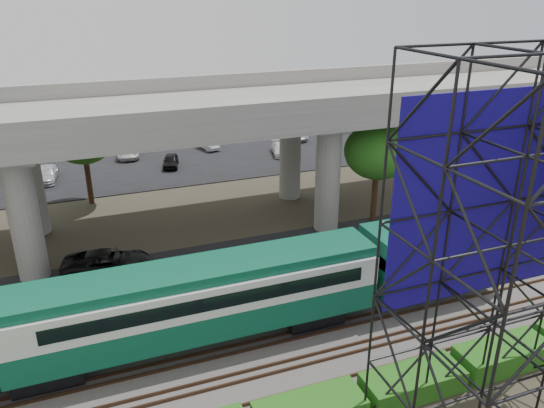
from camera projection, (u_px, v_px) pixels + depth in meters
name	position (u px, v px, depth m)	size (l,w,h in m)	color
ground	(253.00, 363.00, 25.40)	(140.00, 140.00, 0.00)	#474233
ballast_bed	(240.00, 338.00, 27.09)	(90.00, 12.00, 0.20)	slate
service_road	(201.00, 263.00, 34.46)	(90.00, 5.00, 0.08)	black
parking_lot	(147.00, 161.00, 54.77)	(90.00, 18.00, 0.08)	black
harbor_water	(123.00, 116.00, 73.79)	(140.00, 40.00, 0.03)	#446170
rail_tracks	(240.00, 335.00, 27.02)	(90.00, 9.52, 0.16)	#472D1E
commuter_train	(230.00, 293.00, 25.88)	(29.30, 3.06, 4.30)	black
overpass	(155.00, 123.00, 35.65)	(80.00, 12.00, 12.40)	#9E9B93
scaffold_tower	(537.00, 278.00, 18.17)	(9.36, 6.36, 15.00)	black
trees	(109.00, 165.00, 35.72)	(40.94, 16.94, 7.69)	#382314
suv	(108.00, 263.00, 32.87)	(2.54, 5.50, 1.53)	black
parked_cars	(153.00, 155.00, 54.49)	(39.65, 9.75, 1.32)	white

